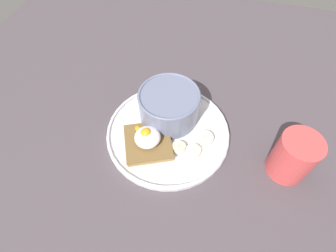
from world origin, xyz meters
The scene contains 9 objects.
ground_plane centered at (0.00, 0.00, 1.00)cm, with size 120.00×120.00×2.00cm, color #4A4248.
plate centered at (0.00, 0.00, 2.80)cm, with size 25.89×25.89×1.60cm.
oatmeal_bowl centered at (4.06, 0.88, 6.59)cm, with size 12.82×12.82×7.06cm.
toast_slice centered at (-4.16, 3.03, 3.80)cm, with size 12.20×12.20×1.43cm.
poached_egg centered at (-4.10, 3.10, 5.80)cm, with size 5.75×6.38×3.21cm.
banana_slice_front centered at (-3.60, -6.18, 3.56)cm, with size 3.36×3.35×1.19cm.
banana_slice_left centered at (-0.06, -7.86, 3.58)cm, with size 4.01×4.02×1.23cm.
banana_slice_back centered at (-3.55, -3.24, 3.68)cm, with size 3.74×3.64×1.64cm.
coffee_mug centered at (-1.81, -24.12, 6.92)cm, with size 7.40×7.40×9.62cm.
Camera 1 is at (-30.15, -8.30, 48.68)cm, focal length 28.00 mm.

